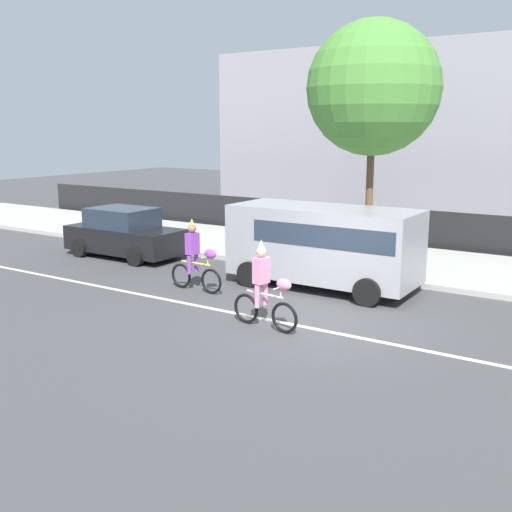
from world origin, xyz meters
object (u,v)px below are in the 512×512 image
parked_van_grey (326,241)px  parked_car_black (124,234)px  parade_cyclist_purple (196,260)px  parade_cyclist_pink (265,290)px

parked_van_grey → parked_car_black: 7.46m
parade_cyclist_purple → parked_van_grey: (2.72, 2.12, 0.44)m
parade_cyclist_pink → parked_car_black: size_ratio=0.47×
parade_cyclist_pink → parked_car_black: (-7.86, 3.73, -0.06)m
parade_cyclist_pink → parade_cyclist_purple: bearing=153.0°
parade_cyclist_purple → parked_car_black: size_ratio=0.47×
parked_car_black → parade_cyclist_purple: bearing=-24.3°
parade_cyclist_purple → parked_van_grey: 3.48m
parade_cyclist_purple → parade_cyclist_pink: size_ratio=1.00×
parade_cyclist_purple → parade_cyclist_pink: same height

